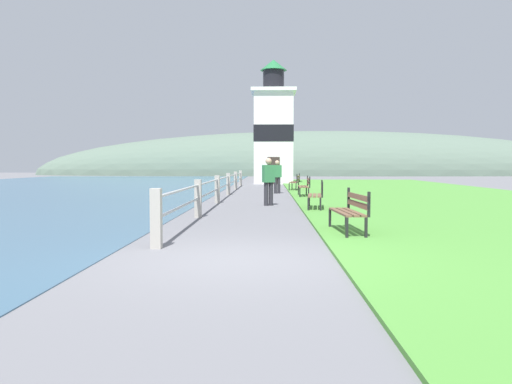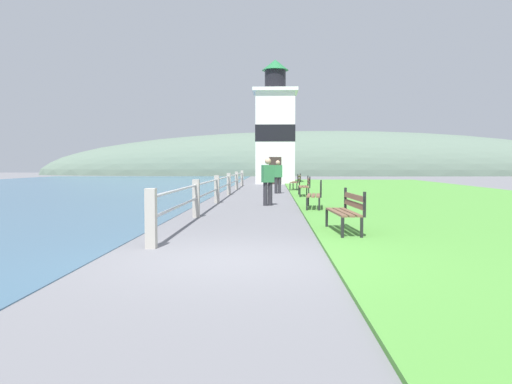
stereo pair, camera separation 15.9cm
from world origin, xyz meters
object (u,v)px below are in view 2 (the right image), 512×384
at_px(park_bench_far, 306,185).
at_px(person_strolling, 268,180).
at_px(park_bench_by_lighthouse, 297,181).
at_px(person_by_railing, 278,176).
at_px(park_bench_midway, 316,193).
at_px(lighthouse, 275,131).
at_px(park_bench_near, 347,209).

height_order(park_bench_far, person_strolling, person_strolling).
height_order(park_bench_by_lighthouse, person_by_railing, person_by_railing).
xyz_separation_m(park_bench_midway, lighthouse, (-1.23, 22.07, 3.48)).
bearing_deg(lighthouse, park_bench_midway, -86.80).
bearing_deg(park_bench_by_lighthouse, lighthouse, -76.19).
height_order(park_bench_midway, person_by_railing, person_by_railing).
height_order(park_bench_near, person_by_railing, person_by_railing).
bearing_deg(park_bench_near, lighthouse, -91.08).
relative_size(park_bench_midway, person_strolling, 1.01).
distance_m(park_bench_far, lighthouse, 16.18).
relative_size(park_bench_by_lighthouse, person_by_railing, 1.15).
height_order(park_bench_far, park_bench_by_lighthouse, same).
distance_m(park_bench_near, lighthouse, 27.90).
height_order(park_bench_near, lighthouse, lighthouse).
relative_size(park_bench_far, park_bench_by_lighthouse, 0.96).
bearing_deg(park_bench_by_lighthouse, person_by_railing, 75.75).
bearing_deg(person_by_railing, person_strolling, 159.51).
distance_m(park_bench_midway, park_bench_by_lighthouse, 11.76).
height_order(park_bench_near, park_bench_far, same).
distance_m(park_bench_by_lighthouse, lighthouse, 10.95).
distance_m(park_bench_far, person_strolling, 4.95).
xyz_separation_m(park_bench_by_lighthouse, person_strolling, (-1.49, -10.09, 0.38)).
distance_m(park_bench_far, park_bench_by_lighthouse, 5.43).
bearing_deg(park_bench_by_lighthouse, park_bench_near, 98.22).
bearing_deg(lighthouse, person_strolling, -90.94).
distance_m(park_bench_by_lighthouse, person_strolling, 10.20).
bearing_deg(park_bench_far, person_by_railing, -64.94).
bearing_deg(park_bench_by_lighthouse, park_bench_far, 98.99).
relative_size(lighthouse, person_by_railing, 5.62).
bearing_deg(person_by_railing, park_bench_near, 167.85).
relative_size(park_bench_by_lighthouse, lighthouse, 0.21).
bearing_deg(park_bench_far, park_bench_midway, 90.65).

